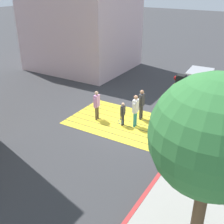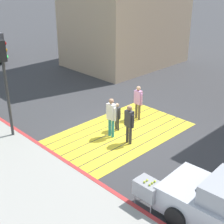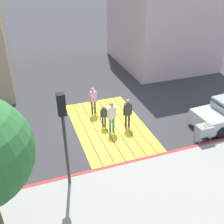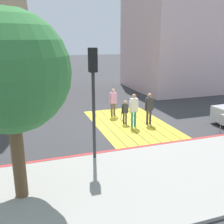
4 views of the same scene
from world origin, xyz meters
name	(u,v)px [view 3 (image 3 of 4)]	position (x,y,z in m)	size (l,w,h in m)	color
ground_plane	(110,127)	(0.00, 0.00, 0.00)	(120.00, 120.00, 0.00)	#38383A
crosswalk_stripes	(110,126)	(0.00, 0.00, 0.01)	(6.40, 3.80, 0.01)	yellow
sidewalk_west	(157,200)	(-5.60, 0.00, 0.06)	(4.80, 40.00, 0.12)	#9E9B93
curb_painted	(133,162)	(-3.25, 0.00, 0.07)	(0.16, 40.00, 0.13)	#BC3333
building_far_south	(163,14)	(8.50, -7.57, 4.10)	(8.00, 7.04, 8.20)	beige
traffic_light_corner	(63,123)	(-3.58, 3.02, 3.04)	(0.39, 0.28, 4.24)	#2D2D2D
tennis_ball_cart	(204,130)	(-2.90, -4.03, 0.70)	(0.56, 0.80, 1.02)	#99999E
pedestrian_adult_lead	(93,99)	(1.69, 0.44, 0.99)	(0.24, 0.50, 1.70)	brown
pedestrian_adult_trailing	(128,111)	(-0.38, -0.90, 1.01)	(0.23, 0.51, 1.74)	#333338
pedestrian_adult_side	(112,115)	(-0.49, 0.05, 1.04)	(0.26, 0.52, 1.79)	teal
pedestrian_child_with_racket	(104,115)	(0.12, 0.30, 0.75)	(0.28, 0.40, 1.33)	#333338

